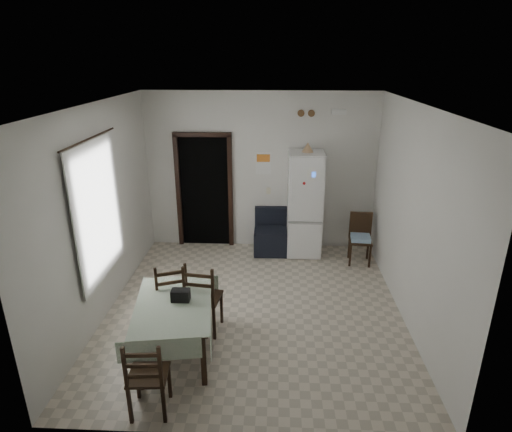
{
  "coord_description": "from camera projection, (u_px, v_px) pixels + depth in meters",
  "views": [
    {
      "loc": [
        0.28,
        -5.37,
        3.47
      ],
      "look_at": [
        0.0,
        0.5,
        1.25
      ],
      "focal_mm": 30.0,
      "sensor_mm": 36.0,
      "label": 1
    }
  ],
  "objects": [
    {
      "name": "calendar",
      "position": [
        263.0,
        163.0,
        7.77
      ],
      "size": [
        0.28,
        0.02,
        0.4
      ],
      "primitive_type": "cube",
      "color": "white",
      "rests_on": "ground"
    },
    {
      "name": "curtain",
      "position": [
        99.0,
        211.0,
        5.61
      ],
      "size": [
        0.02,
        1.45,
        1.85
      ],
      "primitive_type": "cube",
      "color": "silver",
      "rests_on": "ground"
    },
    {
      "name": "vent_right",
      "position": [
        311.0,
        113.0,
        7.41
      ],
      "size": [
        0.12,
        0.03,
        0.12
      ],
      "primitive_type": "cylinder",
      "rotation": [
        1.57,
        0.0,
        0.0
      ],
      "color": "brown",
      "rests_on": "ground"
    },
    {
      "name": "window_recess",
      "position": [
        90.0,
        211.0,
        5.62
      ],
      "size": [
        0.1,
        1.2,
        1.6
      ],
      "primitive_type": "cube",
      "color": "silver",
      "rests_on": "ground"
    },
    {
      "name": "tan_cone",
      "position": [
        308.0,
        147.0,
        7.32
      ],
      "size": [
        0.2,
        0.2,
        0.16
      ],
      "primitive_type": "cone",
      "rotation": [
        0.0,
        0.0,
        -0.01
      ],
      "color": "tan",
      "rests_on": "fridge"
    },
    {
      "name": "curtain_rod",
      "position": [
        89.0,
        139.0,
        5.28
      ],
      "size": [
        0.02,
        1.6,
        0.02
      ],
      "primitive_type": "cylinder",
      "rotation": [
        1.57,
        0.0,
        0.0
      ],
      "color": "black",
      "rests_on": "ground"
    },
    {
      "name": "wall_left",
      "position": [
        101.0,
        213.0,
        5.84
      ],
      "size": [
        0.02,
        4.5,
        2.9
      ],
      "primitive_type": null,
      "color": "silver",
      "rests_on": "ground"
    },
    {
      "name": "corner_chair",
      "position": [
        360.0,
        239.0,
        7.47
      ],
      "size": [
        0.42,
        0.42,
        0.89
      ],
      "primitive_type": null,
      "rotation": [
        0.0,
        0.0,
        -0.09
      ],
      "color": "black",
      "rests_on": "ground"
    },
    {
      "name": "dining_chair_far_left",
      "position": [
        171.0,
        294.0,
        5.66
      ],
      "size": [
        0.56,
        0.56,
        1.01
      ],
      "primitive_type": null,
      "rotation": [
        0.0,
        0.0,
        3.51
      ],
      "color": "black",
      "rests_on": "ground"
    },
    {
      "name": "dining_chair_far_right",
      "position": [
        204.0,
        296.0,
        5.6
      ],
      "size": [
        0.49,
        0.49,
        1.01
      ],
      "primitive_type": null,
      "rotation": [
        0.0,
        0.0,
        3.01
      ],
      "color": "black",
      "rests_on": "ground"
    },
    {
      "name": "dining_chair_near_head",
      "position": [
        148.0,
        374.0,
        4.31
      ],
      "size": [
        0.42,
        0.42,
        0.91
      ],
      "primitive_type": null,
      "rotation": [
        0.0,
        0.0,
        3.22
      ],
      "color": "black",
      "rests_on": "ground"
    },
    {
      "name": "dining_table",
      "position": [
        175.0,
        329.0,
        5.19
      ],
      "size": [
        1.08,
        1.47,
        0.7
      ],
      "primitive_type": null,
      "rotation": [
        0.0,
        0.0,
        0.15
      ],
      "color": "#A0B197",
      "rests_on": "ground"
    },
    {
      "name": "fridge",
      "position": [
        305.0,
        204.0,
        7.69
      ],
      "size": [
        0.62,
        0.62,
        1.9
      ],
      "primitive_type": null,
      "rotation": [
        0.0,
        0.0,
        0.01
      ],
      "color": "white",
      "rests_on": "ground"
    },
    {
      "name": "wall_front",
      "position": [
        241.0,
        308.0,
        3.64
      ],
      "size": [
        4.2,
        0.02,
        2.9
      ],
      "primitive_type": null,
      "color": "silver",
      "rests_on": "ground"
    },
    {
      "name": "navy_seat",
      "position": [
        272.0,
        232.0,
        7.91
      ],
      "size": [
        0.67,
        0.65,
        0.8
      ],
      "primitive_type": null,
      "rotation": [
        0.0,
        0.0,
        0.01
      ],
      "color": "black",
      "rests_on": "ground"
    },
    {
      "name": "wall_back",
      "position": [
        261.0,
        172.0,
        7.85
      ],
      "size": [
        4.2,
        0.02,
        2.9
      ],
      "primitive_type": null,
      "color": "silver",
      "rests_on": "ground"
    },
    {
      "name": "ceiling",
      "position": [
        254.0,
        104.0,
        5.23
      ],
      "size": [
        4.2,
        4.5,
        0.02
      ],
      "primitive_type": null,
      "color": "white",
      "rests_on": "ground"
    },
    {
      "name": "doorway",
      "position": [
        206.0,
        189.0,
        8.22
      ],
      "size": [
        1.06,
        0.52,
        2.22
      ],
      "color": "black",
      "rests_on": "ground"
    },
    {
      "name": "calendar_image",
      "position": [
        263.0,
        158.0,
        7.73
      ],
      "size": [
        0.24,
        0.01,
        0.14
      ],
      "primitive_type": "cube",
      "color": "orange",
      "rests_on": "ground"
    },
    {
      "name": "ground",
      "position": [
        254.0,
        308.0,
        6.25
      ],
      "size": [
        4.5,
        4.5,
        0.0
      ],
      "primitive_type": "plane",
      "color": "#BFB39C",
      "rests_on": "ground"
    },
    {
      "name": "light_switch",
      "position": [
        269.0,
        191.0,
        7.95
      ],
      "size": [
        0.08,
        0.02,
        0.12
      ],
      "primitive_type": "cube",
      "color": "beige",
      "rests_on": "ground"
    },
    {
      "name": "vent_left",
      "position": [
        301.0,
        113.0,
        7.42
      ],
      "size": [
        0.12,
        0.03,
        0.12
      ],
      "primitive_type": "cylinder",
      "rotation": [
        1.57,
        0.0,
        0.0
      ],
      "color": "brown",
      "rests_on": "ground"
    },
    {
      "name": "emergency_light",
      "position": [
        339.0,
        112.0,
        7.36
      ],
      "size": [
        0.25,
        0.07,
        0.09
      ],
      "primitive_type": "cube",
      "color": "white",
      "rests_on": "ground"
    },
    {
      "name": "wall_right",
      "position": [
        413.0,
        218.0,
        5.65
      ],
      "size": [
        0.02,
        4.5,
        2.9
      ],
      "primitive_type": null,
      "color": "silver",
      "rests_on": "ground"
    },
    {
      "name": "black_bag",
      "position": [
        181.0,
        295.0,
        5.12
      ],
      "size": [
        0.22,
        0.13,
        0.14
      ],
      "primitive_type": "cube",
      "rotation": [
        0.0,
        0.0,
        0.01
      ],
      "color": "black",
      "rests_on": "dining_table"
    }
  ]
}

